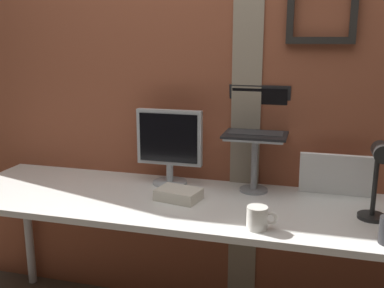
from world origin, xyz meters
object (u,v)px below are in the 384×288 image
Objects in this scene: coffee_mug at (258,218)px; laptop at (257,120)px; monitor at (169,143)px; whiteboard_panel at (336,175)px; desk_lamp at (378,173)px.

laptop is at bearing 98.50° from coffee_mug.
monitor reaches higher than whiteboard_panel.
monitor is 0.46m from laptop.
laptop is 0.64m from desk_lamp.
laptop is at bearing 174.56° from whiteboard_panel.
monitor is 1.12× the size of desk_lamp.
desk_lamp reaches higher than coffee_mug.
desk_lamp is 0.52m from coffee_mug.
monitor is 0.84m from whiteboard_panel.
desk_lamp is at bearing -15.54° from monitor.
laptop reaches higher than monitor.
whiteboard_panel is 0.99× the size of desk_lamp.
desk_lamp reaches higher than whiteboard_panel.
desk_lamp is (0.53, -0.34, -0.13)m from laptop.
monitor is at bearing -171.25° from laptop.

